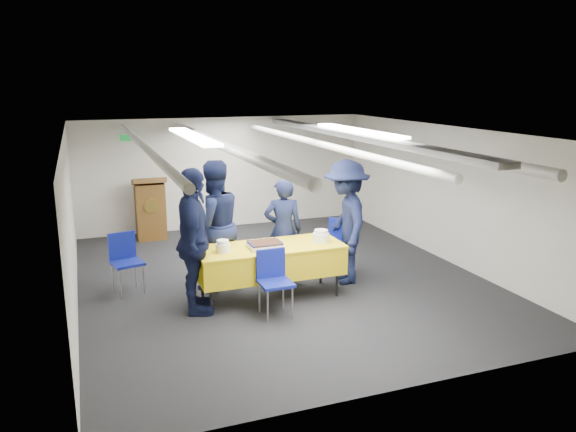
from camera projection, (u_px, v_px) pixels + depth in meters
The scene contains 14 objects.
ground at pixel (280, 278), 8.83m from camera, with size 7.00×7.00×0.00m, color black.
room_shell at pixel (277, 160), 8.80m from camera, with size 6.00×7.00×2.30m.
serving_table at pixel (270, 260), 7.92m from camera, with size 2.08×0.82×0.77m.
sheet_cake at pixel (265, 245), 7.79m from camera, with size 0.47×0.36×0.08m.
plate_stack_left at pixel (223, 247), 7.57m from camera, with size 0.20×0.20×0.17m.
plate_stack_right at pixel (321, 236), 8.06m from camera, with size 0.24×0.24×0.17m.
podium at pixel (150, 208), 10.91m from camera, with size 0.62×0.53×1.25m.
chair_near at pixel (273, 275), 7.39m from camera, with size 0.43×0.43×0.87m.
chair_right at pixel (338, 241), 8.98m from camera, with size 0.59×0.59×0.87m.
chair_left at pixel (125, 256), 8.20m from camera, with size 0.51×0.51×0.87m.
sailor_a at pixel (283, 230), 8.56m from camera, with size 0.59×0.39×1.61m, color black.
sailor_b at pixel (213, 225), 8.23m from camera, with size 0.93×0.73×1.92m, color black.
sailor_c at pixel (194, 242), 7.32m from camera, with size 1.15×0.48×1.95m, color black.
sailor_d at pixel (346, 222), 8.49m from camera, with size 1.22×0.70×1.89m, color black.
Camera 1 is at (-2.80, -7.87, 3.02)m, focal length 35.00 mm.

